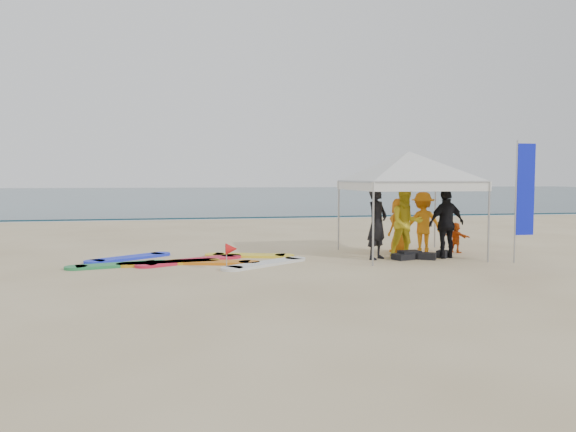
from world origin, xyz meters
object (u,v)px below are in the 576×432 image
(person_orange_b, at_px, (399,225))
(person_yellow, at_px, (406,223))
(person_black_b, at_px, (446,224))
(marker_pennant, at_px, (231,249))
(feather_flag, at_px, (524,191))
(canopy_tent, at_px, (409,152))
(person_orange_a, at_px, (423,223))
(surfboard_spread, at_px, (192,261))
(person_black_a, at_px, (377,223))
(person_seated, at_px, (456,237))

(person_orange_b, bearing_deg, person_yellow, 45.67)
(person_black_b, xyz_separation_m, marker_pennant, (-5.92, -0.85, -0.45))
(feather_flag, bearing_deg, canopy_tent, 143.33)
(person_orange_a, bearing_deg, canopy_tent, 23.90)
(person_yellow, relative_size, person_black_b, 1.01)
(person_yellow, distance_m, canopy_tent, 1.99)
(canopy_tent, relative_size, surfboard_spread, 0.78)
(surfboard_spread, bearing_deg, feather_flag, -11.00)
(person_black_a, height_order, person_orange_a, person_black_a)
(person_orange_a, distance_m, marker_pennant, 5.85)
(marker_pennant, height_order, surfboard_spread, marker_pennant)
(person_seated, bearing_deg, marker_pennant, 77.07)
(marker_pennant, bearing_deg, feather_flag, -2.30)
(person_orange_b, distance_m, surfboard_spread, 6.14)
(person_seated, distance_m, marker_pennant, 6.96)
(marker_pennant, bearing_deg, person_black_a, 13.88)
(feather_flag, bearing_deg, person_black_a, 159.74)
(person_black_b, relative_size, person_orange_b, 1.19)
(person_black_b, relative_size, marker_pennant, 2.95)
(person_orange_a, distance_m, surfboard_spread, 6.57)
(person_orange_b, bearing_deg, person_seated, 133.95)
(person_seated, xyz_separation_m, marker_pennant, (-6.72, -1.83, 0.05))
(person_black_b, height_order, person_seated, person_black_b)
(person_black_b, distance_m, surfboard_spread, 6.91)
(canopy_tent, bearing_deg, person_black_b, -36.84)
(person_orange_a, relative_size, person_black_b, 0.95)
(person_orange_a, bearing_deg, person_orange_b, -43.56)
(person_orange_b, xyz_separation_m, marker_pennant, (-5.11, -2.22, -0.30))
(person_black_a, xyz_separation_m, feather_flag, (3.48, -1.29, 0.87))
(feather_flag, xyz_separation_m, surfboard_spread, (-8.38, 1.63, -1.81))
(person_yellow, relative_size, person_orange_b, 1.20)
(person_black_a, height_order, feather_flag, feather_flag)
(marker_pennant, bearing_deg, canopy_tent, 16.36)
(person_black_b, xyz_separation_m, person_orange_b, (-0.81, 1.37, -0.15))
(person_seated, bearing_deg, person_black_b, 112.64)
(person_black_a, distance_m, person_seated, 2.91)
(marker_pennant, bearing_deg, person_orange_b, 23.51)
(person_orange_a, xyz_separation_m, marker_pennant, (-5.59, -1.65, -0.40))
(person_black_b, distance_m, feather_flag, 2.14)
(canopy_tent, xyz_separation_m, surfboard_spread, (-5.98, -0.16, -2.87))
(person_orange_a, xyz_separation_m, feather_flag, (1.88, -1.95, 0.96))
(canopy_tent, height_order, marker_pennant, canopy_tent)
(surfboard_spread, bearing_deg, person_seated, 3.77)
(surfboard_spread, bearing_deg, canopy_tent, 1.52)
(person_black_b, height_order, person_orange_b, person_black_b)
(person_black_b, height_order, surfboard_spread, person_black_b)
(canopy_tent, height_order, surfboard_spread, canopy_tent)
(person_black_b, bearing_deg, person_orange_a, -79.21)
(person_black_a, distance_m, person_orange_b, 1.68)
(person_yellow, bearing_deg, marker_pennant, -164.10)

